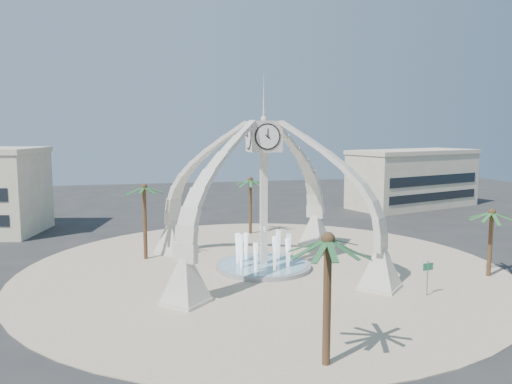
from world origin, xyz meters
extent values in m
plane|color=#282828|center=(0.00, 0.00, 0.00)|extent=(140.00, 140.00, 0.00)
cylinder|color=#C1B08F|center=(0.00, 0.00, 0.03)|extent=(40.00, 40.00, 0.06)
cube|color=beige|center=(0.00, 0.00, 4.90)|extent=(0.55, 0.55, 9.80)
cube|color=beige|center=(0.00, 0.00, 11.05)|extent=(2.50, 2.50, 2.50)
cone|color=beige|center=(0.00, 0.00, 14.30)|extent=(0.20, 0.20, 4.00)
cylinder|color=white|center=(0.00, -1.29, 11.05)|extent=(1.84, 0.04, 1.84)
pyramid|color=beige|center=(7.07, 7.07, 1.60)|extent=(3.80, 3.80, 3.20)
pyramid|color=beige|center=(-7.07, 7.07, 1.60)|extent=(3.80, 3.80, 3.20)
pyramid|color=beige|center=(-7.07, -7.07, 1.60)|extent=(3.80, 3.80, 3.20)
pyramid|color=beige|center=(7.07, -7.07, 1.60)|extent=(3.80, 3.80, 3.20)
cylinder|color=gray|center=(0.00, 0.00, 0.20)|extent=(8.00, 8.00, 0.40)
cylinder|color=#82AFC3|center=(0.00, 0.00, 0.42)|extent=(7.40, 7.40, 0.04)
cone|color=white|center=(0.00, 0.00, 2.02)|extent=(0.60, 0.60, 3.20)
cube|color=beige|center=(30.00, 28.00, 4.00)|extent=(21.49, 13.79, 8.00)
cube|color=beige|center=(30.00, 28.00, 8.30)|extent=(21.87, 14.17, 0.60)
cylinder|color=brown|center=(16.92, -6.14, 2.65)|extent=(0.35, 0.35, 5.29)
cylinder|color=brown|center=(-9.61, 5.34, 3.34)|extent=(0.35, 0.35, 6.68)
cylinder|color=brown|center=(1.90, 14.00, 3.11)|extent=(0.36, 0.36, 6.23)
cylinder|color=brown|center=(-1.08, -17.47, 3.25)|extent=(0.40, 0.40, 6.50)
cylinder|color=slate|center=(9.52, -9.31, 1.27)|extent=(0.08, 0.08, 2.54)
cube|color=#19673E|center=(9.52, -9.31, 2.13)|extent=(0.86, 0.18, 0.51)
cube|color=white|center=(9.52, -9.31, 2.13)|extent=(0.92, 0.17, 0.58)
camera|label=1|loc=(-9.67, -39.55, 11.61)|focal=35.00mm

